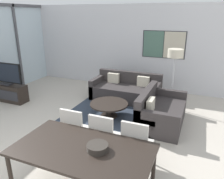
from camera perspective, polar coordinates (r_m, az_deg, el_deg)
wall_back at (r=7.64m, az=4.44°, el=11.00°), size 8.15×0.09×2.80m
area_rug at (r=5.63m, az=-0.77°, el=-6.92°), size 2.24×2.10×0.01m
tv_console at (r=7.23m, az=-25.54°, el=-0.71°), size 1.23×0.39×0.51m
television at (r=7.07m, az=-26.20°, el=3.74°), size 1.19×0.20×0.66m
sofa_main at (r=6.69m, az=3.78°, el=-0.21°), size 2.03×0.94×0.79m
sofa_side at (r=5.33m, az=12.14°, el=-5.83°), size 0.94×1.65×0.79m
coffee_table at (r=5.52m, az=-0.79°, el=-4.42°), size 0.96×0.96×0.36m
dining_table at (r=3.19m, az=-7.65°, el=-15.80°), size 1.95×1.06×0.72m
dining_chair_left at (r=4.04m, az=-9.49°, el=-10.16°), size 0.46×0.46×0.94m
dining_chair_centre at (r=3.79m, az=-2.10°, el=-11.99°), size 0.46×0.46×0.94m
dining_chair_right at (r=3.62m, az=6.31°, el=-13.77°), size 0.46×0.46×0.94m
fruit_bowl at (r=3.06m, az=-3.80°, el=-14.76°), size 0.30×0.30×0.09m
floor_lamp at (r=5.95m, az=16.14°, el=8.10°), size 0.39×0.39×1.63m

